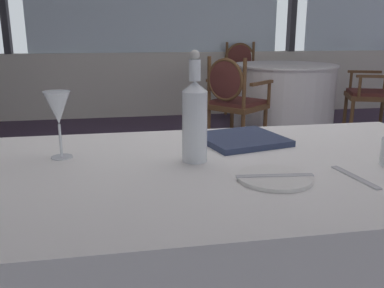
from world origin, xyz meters
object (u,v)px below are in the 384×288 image
Objects in this scene: dining_chair_0_1 at (378,87)px; dining_chair_0_2 at (243,74)px; side_plate at (275,178)px; dining_chair_0_0 at (233,96)px; wine_glass at (58,109)px; menu_book at (242,139)px; water_bottle at (195,118)px.

dining_chair_0_2 is at bearing -30.17° from dining_chair_0_1.
dining_chair_0_0 is (0.70, 2.88, -0.25)m from side_plate.
wine_glass reaches higher than side_plate.
side_plate is 0.97× the size of wine_glass.
dining_chair_0_0 is (1.27, 2.58, -0.39)m from wine_glass.
menu_book is 0.29× the size of dining_chair_0_1.
dining_chair_0_0 is at bearing 30.01° from dining_chair_0_1.
water_bottle is 0.35× the size of dining_chair_0_1.
dining_chair_0_2 is (1.48, 4.34, -0.33)m from water_bottle.
wine_glass is 0.22× the size of dining_chair_0_0.
wine_glass is at bearing 174.28° from menu_book.
menu_book is (0.20, 0.18, -0.12)m from water_bottle.
water_bottle is at bearing -150.97° from menu_book.
dining_chair_0_2 is (1.28, 4.15, -0.21)m from menu_book.
dining_chair_0_2 is at bearing 30.17° from dining_chair_0_0.
wine_glass reaches higher than dining_chair_0_1.
dining_chair_0_0 is 1.76m from dining_chair_0_2.
water_bottle reaches higher than dining_chair_0_0.
side_plate is at bearing -27.76° from wine_glass.
wine_glass is 0.76× the size of menu_book.
side_plate is at bearing -25.80° from dining_chair_0_2.
dining_chair_0_1 is at bearing 52.58° from side_plate.
side_plate is at bearing -107.15° from menu_book.
water_bottle is at bearing 69.14° from dining_chair_0_1.
wine_glass is (-0.57, 0.30, 0.14)m from side_plate.
dining_chair_0_0 is at bearing 63.77° from wine_glass.
dining_chair_0_1 reaches higher than side_plate.
side_plate is 0.74× the size of menu_book.
wine_glass is 0.22× the size of dining_chair_0_1.
menu_book is at bearing 42.40° from water_bottle.
wine_glass is 2.90m from dining_chair_0_0.
dining_chair_0_0 is 0.99× the size of dining_chair_0_1.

